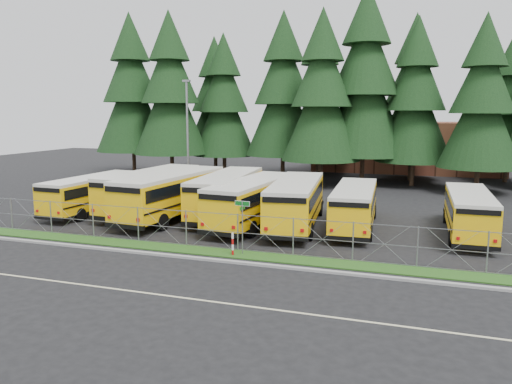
% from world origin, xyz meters
% --- Properties ---
extents(ground, '(120.00, 120.00, 0.00)m').
position_xyz_m(ground, '(0.00, 0.00, 0.00)').
color(ground, black).
rests_on(ground, ground).
extents(curb, '(50.00, 0.25, 0.12)m').
position_xyz_m(curb, '(0.00, -3.10, 0.06)').
color(curb, gray).
rests_on(curb, ground).
extents(grass_verge, '(50.00, 1.40, 0.06)m').
position_xyz_m(grass_verge, '(0.00, -1.70, 0.03)').
color(grass_verge, '#194313').
rests_on(grass_verge, ground).
extents(road_lane_line, '(50.00, 0.12, 0.01)m').
position_xyz_m(road_lane_line, '(0.00, -8.00, 0.01)').
color(road_lane_line, beige).
rests_on(road_lane_line, ground).
extents(chainlink_fence, '(44.00, 0.10, 2.00)m').
position_xyz_m(chainlink_fence, '(0.00, -1.00, 1.00)').
color(chainlink_fence, gray).
rests_on(chainlink_fence, ground).
extents(brick_building, '(22.00, 10.00, 6.00)m').
position_xyz_m(brick_building, '(6.00, 40.00, 3.00)').
color(brick_building, brown).
rests_on(brick_building, ground).
extents(bus_0, '(2.81, 10.25, 2.66)m').
position_xyz_m(bus_0, '(-14.45, 5.29, 1.33)').
color(bus_0, '#FFBE08').
rests_on(bus_0, ground).
extents(bus_1, '(3.45, 11.86, 3.07)m').
position_xyz_m(bus_1, '(-10.44, 6.69, 1.54)').
color(bus_1, '#FFBE08').
rests_on(bus_1, ground).
extents(bus_2, '(3.82, 12.25, 3.16)m').
position_xyz_m(bus_2, '(-8.00, 5.31, 1.58)').
color(bus_2, '#FFBE08').
rests_on(bus_2, ground).
extents(bus_3, '(3.50, 11.70, 3.03)m').
position_xyz_m(bus_3, '(-4.73, 7.05, 1.51)').
color(bus_3, '#FFBE08').
rests_on(bus_3, ground).
extents(bus_4, '(3.61, 11.52, 2.97)m').
position_xyz_m(bus_4, '(-2.14, 5.22, 1.49)').
color(bus_4, '#FFBE08').
rests_on(bus_4, ground).
extents(bus_5, '(4.00, 11.67, 3.00)m').
position_xyz_m(bus_5, '(0.55, 5.50, 1.50)').
color(bus_5, '#FFBE08').
rests_on(bus_5, ground).
extents(bus_6, '(3.02, 10.40, 2.69)m').
position_xyz_m(bus_6, '(4.13, 6.15, 1.35)').
color(bus_6, '#FFBE08').
rests_on(bus_6, ground).
extents(bus_east, '(2.50, 10.09, 2.64)m').
position_xyz_m(bus_east, '(10.73, 6.40, 1.32)').
color(bus_east, '#FFBE08').
rests_on(bus_east, ground).
extents(street_sign, '(0.84, 0.55, 2.81)m').
position_xyz_m(street_sign, '(-0.52, -1.59, 2.03)').
color(street_sign, gray).
rests_on(street_sign, ground).
extents(striped_bollard, '(0.11, 0.11, 1.20)m').
position_xyz_m(striped_bollard, '(-0.93, -1.93, 0.60)').
color(striped_bollard, '#B20C0C').
rests_on(striped_bollard, ground).
extents(light_standard, '(0.70, 0.35, 10.14)m').
position_xyz_m(light_standard, '(-12.77, 17.09, 5.50)').
color(light_standard, gray).
rests_on(light_standard, ground).
extents(conifer_0, '(8.36, 8.36, 18.49)m').
position_xyz_m(conifer_0, '(-24.33, 26.17, 9.24)').
color(conifer_0, black).
rests_on(conifer_0, ground).
extents(conifer_1, '(8.18, 8.18, 18.10)m').
position_xyz_m(conifer_1, '(-18.53, 24.70, 9.05)').
color(conifer_1, black).
rests_on(conifer_1, ground).
extents(conifer_2, '(7.22, 7.22, 15.96)m').
position_xyz_m(conifer_2, '(-13.56, 27.99, 7.98)').
color(conifer_2, black).
rests_on(conifer_2, ground).
extents(conifer_3, '(8.05, 8.05, 17.81)m').
position_xyz_m(conifer_3, '(-6.47, 27.39, 8.91)').
color(conifer_3, black).
rests_on(conifer_3, ground).
extents(conifer_4, '(7.75, 7.75, 17.13)m').
position_xyz_m(conifer_4, '(-1.60, 23.83, 8.57)').
color(conifer_4, black).
rests_on(conifer_4, ground).
extents(conifer_5, '(8.87, 8.87, 19.61)m').
position_xyz_m(conifer_5, '(2.19, 26.47, 9.80)').
color(conifer_5, black).
rests_on(conifer_5, ground).
extents(conifer_6, '(7.38, 7.38, 16.33)m').
position_xyz_m(conifer_6, '(7.05, 26.50, 8.16)').
color(conifer_6, black).
rests_on(conifer_6, ground).
extents(conifer_7, '(7.13, 7.13, 15.77)m').
position_xyz_m(conifer_7, '(12.68, 23.50, 7.88)').
color(conifer_7, black).
rests_on(conifer_7, ground).
extents(conifer_10, '(7.31, 7.31, 16.16)m').
position_xyz_m(conifer_10, '(-16.15, 31.47, 8.08)').
color(conifer_10, black).
rests_on(conifer_10, ground).
extents(conifer_11, '(8.06, 8.06, 17.82)m').
position_xyz_m(conifer_11, '(-3.68, 32.79, 8.91)').
color(conifer_11, black).
rests_on(conifer_11, ground).
extents(conifer_12, '(7.84, 7.84, 17.33)m').
position_xyz_m(conifer_12, '(6.76, 30.66, 8.67)').
color(conifer_12, black).
rests_on(conifer_12, ground).
extents(conifer_13, '(6.96, 6.96, 15.40)m').
position_xyz_m(conifer_13, '(16.25, 32.42, 7.70)').
color(conifer_13, black).
rests_on(conifer_13, ground).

